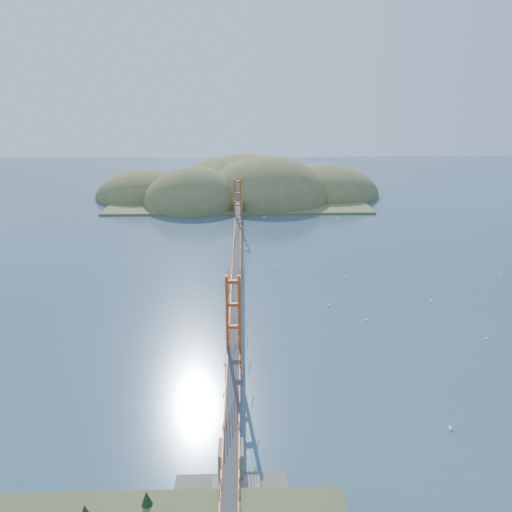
{
  "coord_description": "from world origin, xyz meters",
  "views": [
    {
      "loc": [
        1.1,
        -78.55,
        29.99
      ],
      "look_at": [
        3.24,
        0.0,
        3.81
      ],
      "focal_mm": 35.0,
      "sensor_mm": 36.0,
      "label": 1
    }
  ],
  "objects_px": {
    "sailboat_1": "(346,276)",
    "bridge": "(236,237)",
    "fort": "(236,491)",
    "sailboat_2": "(487,338)",
    "sailboat_0": "(329,305)"
  },
  "relations": [
    {
      "from": "sailboat_1",
      "to": "fort",
      "type": "bearing_deg",
      "value": -110.86
    },
    {
      "from": "bridge",
      "to": "sailboat_2",
      "type": "xyz_separation_m",
      "value": [
        31.91,
        -22.88,
        -6.88
      ]
    },
    {
      "from": "bridge",
      "to": "sailboat_0",
      "type": "relative_size",
      "value": 164.7
    },
    {
      "from": "sailboat_0",
      "to": "sailboat_1",
      "type": "height_order",
      "value": "sailboat_1"
    },
    {
      "from": "sailboat_1",
      "to": "bridge",
      "type": "bearing_deg",
      "value": 178.41
    },
    {
      "from": "bridge",
      "to": "sailboat_2",
      "type": "distance_m",
      "value": 39.86
    },
    {
      "from": "fort",
      "to": "sailboat_1",
      "type": "relative_size",
      "value": 5.74
    },
    {
      "from": "bridge",
      "to": "fort",
      "type": "distance_m",
      "value": 48.4
    },
    {
      "from": "fort",
      "to": "sailboat_2",
      "type": "height_order",
      "value": "fort"
    },
    {
      "from": "sailboat_2",
      "to": "sailboat_1",
      "type": "relative_size",
      "value": 0.86
    },
    {
      "from": "bridge",
      "to": "fort",
      "type": "relative_size",
      "value": 25.51
    },
    {
      "from": "fort",
      "to": "sailboat_1",
      "type": "bearing_deg",
      "value": 69.14
    },
    {
      "from": "sailboat_0",
      "to": "sailboat_1",
      "type": "distance_m",
      "value": 12.47
    },
    {
      "from": "bridge",
      "to": "fort",
      "type": "xyz_separation_m",
      "value": [
        0.4,
        -47.98,
        -6.34
      ]
    },
    {
      "from": "bridge",
      "to": "sailboat_1",
      "type": "bearing_deg",
      "value": -1.59
    }
  ]
}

